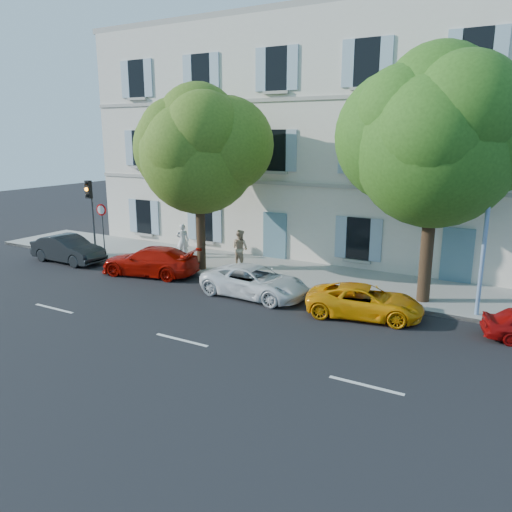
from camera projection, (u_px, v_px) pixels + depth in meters
The scene contains 15 objects.
ground at pixel (246, 304), 19.21m from camera, with size 90.00×90.00×0.00m, color black.
sidewalk at pixel (295, 275), 22.95m from camera, with size 36.00×4.50×0.15m, color #A09E96.
kerb at pixel (273, 287), 21.12m from camera, with size 36.00×0.16×0.16m, color #9E998E.
building at pixel (343, 141), 26.42m from camera, with size 28.00×7.00×12.00m, color beige.
car_dark_sedan at pixel (68, 249), 25.38m from camera, with size 1.45×4.17×1.37m, color black.
car_red_coupe at pixel (150, 261), 23.05m from camera, with size 1.86×4.59×1.33m, color #B10E05.
car_white_coupe at pixel (255, 282), 19.99m from camera, with size 2.04×4.42×1.23m, color white.
car_yellow_supercar at pixel (365, 301), 17.76m from camera, with size 1.89×4.10×1.14m, color orange.
tree_left at pixel (199, 156), 22.47m from camera, with size 5.30×5.30×8.21m.
tree_right at pixel (435, 147), 17.79m from camera, with size 5.85×5.85×9.02m.
traffic_light at pixel (90, 201), 25.90m from camera, with size 0.31×0.44×3.91m.
road_sign at pixel (102, 218), 26.28m from camera, with size 0.62×0.11×2.67m.
street_lamp at pixel (489, 196), 16.55m from camera, with size 0.28×1.59×7.46m.
pedestrian_a at pixel (183, 241), 25.74m from camera, with size 0.64×0.42×1.76m, color silver.
pedestrian_b at pixel (240, 248), 23.91m from camera, with size 0.87×0.68×1.80m, color tan.
Camera 1 is at (9.32, -15.67, 6.34)m, focal length 35.00 mm.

